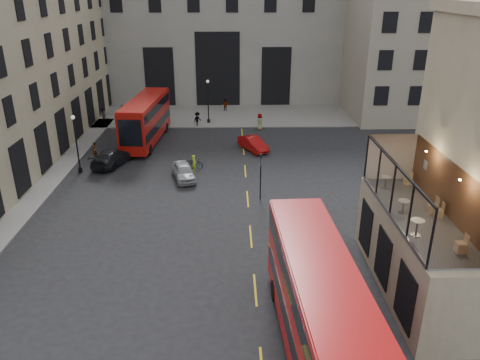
{
  "coord_description": "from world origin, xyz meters",
  "views": [
    {
      "loc": [
        -3.31,
        -21.75,
        15.83
      ],
      "look_at": [
        -2.67,
        8.79,
        3.0
      ],
      "focal_mm": 35.0,
      "sensor_mm": 36.0,
      "label": 1
    }
  ],
  "objects_px": {
    "cyclist": "(194,164)",
    "cafe_table_mid": "(404,205)",
    "traffic_light_far": "(123,117)",
    "pedestrian_d": "(260,122)",
    "pedestrian_e": "(94,151)",
    "street_lamp_b": "(208,104)",
    "bicycle": "(194,163)",
    "traffic_light_near": "(261,171)",
    "car_a": "(184,172)",
    "pedestrian_c": "(225,106)",
    "cafe_chair_a": "(461,247)",
    "cafe_table_near": "(417,225)",
    "cafe_chair_b": "(439,212)",
    "bus_far": "(146,118)",
    "pedestrian_b": "(197,119)",
    "street_lamp_a": "(77,148)",
    "cafe_chair_c": "(433,208)",
    "cafe_chair_d": "(408,180)",
    "car_b": "(253,144)",
    "car_c": "(113,157)",
    "bus_near": "(318,302)",
    "pedestrian_a": "(104,115)"
  },
  "relations": [
    {
      "from": "car_a",
      "to": "cafe_chair_a",
      "type": "height_order",
      "value": "cafe_chair_a"
    },
    {
      "from": "car_a",
      "to": "pedestrian_c",
      "type": "height_order",
      "value": "pedestrian_c"
    },
    {
      "from": "pedestrian_b",
      "to": "pedestrian_c",
      "type": "height_order",
      "value": "pedestrian_b"
    },
    {
      "from": "pedestrian_d",
      "to": "cafe_table_mid",
      "type": "bearing_deg",
      "value": 163.24
    },
    {
      "from": "pedestrian_c",
      "to": "cafe_chair_a",
      "type": "height_order",
      "value": "cafe_chair_a"
    },
    {
      "from": "bicycle",
      "to": "cafe_chair_d",
      "type": "relative_size",
      "value": 2.25
    },
    {
      "from": "pedestrian_d",
      "to": "cafe_chair_b",
      "type": "bearing_deg",
      "value": 166.06
    },
    {
      "from": "car_b",
      "to": "car_c",
      "type": "height_order",
      "value": "car_c"
    },
    {
      "from": "street_lamp_a",
      "to": "cafe_chair_d",
      "type": "height_order",
      "value": "cafe_chair_d"
    },
    {
      "from": "bus_near",
      "to": "bus_far",
      "type": "height_order",
      "value": "bus_near"
    },
    {
      "from": "cafe_chair_a",
      "to": "cafe_chair_c",
      "type": "distance_m",
      "value": 3.9
    },
    {
      "from": "car_b",
      "to": "pedestrian_c",
      "type": "xyz_separation_m",
      "value": [
        -2.98,
        15.89,
        0.12
      ]
    },
    {
      "from": "traffic_light_near",
      "to": "bus_near",
      "type": "distance_m",
      "value": 16.91
    },
    {
      "from": "cyclist",
      "to": "cafe_chair_b",
      "type": "relative_size",
      "value": 1.98
    },
    {
      "from": "street_lamp_a",
      "to": "cyclist",
      "type": "xyz_separation_m",
      "value": [
        10.36,
        -0.16,
        -1.57
      ]
    },
    {
      "from": "street_lamp_b",
      "to": "pedestrian_b",
      "type": "xyz_separation_m",
      "value": [
        -1.27,
        -1.32,
        -1.52
      ]
    },
    {
      "from": "cafe_table_mid",
      "to": "bus_far",
      "type": "bearing_deg",
      "value": 124.32
    },
    {
      "from": "street_lamp_b",
      "to": "cafe_chair_c",
      "type": "relative_size",
      "value": 5.74
    },
    {
      "from": "cafe_table_near",
      "to": "pedestrian_b",
      "type": "bearing_deg",
      "value": 110.3
    },
    {
      "from": "street_lamp_b",
      "to": "cafe_chair_b",
      "type": "height_order",
      "value": "cafe_chair_b"
    },
    {
      "from": "pedestrian_e",
      "to": "cafe_chair_d",
      "type": "bearing_deg",
      "value": 56.5
    },
    {
      "from": "car_b",
      "to": "cafe_chair_a",
      "type": "height_order",
      "value": "cafe_chair_a"
    },
    {
      "from": "cafe_chair_d",
      "to": "cafe_table_mid",
      "type": "bearing_deg",
      "value": -112.97
    },
    {
      "from": "street_lamp_a",
      "to": "street_lamp_b",
      "type": "xyz_separation_m",
      "value": [
        11.0,
        16.0,
        0.0
      ]
    },
    {
      "from": "bicycle",
      "to": "cafe_chair_a",
      "type": "distance_m",
      "value": 26.94
    },
    {
      "from": "cafe_table_near",
      "to": "cafe_table_mid",
      "type": "relative_size",
      "value": 1.14
    },
    {
      "from": "car_b",
      "to": "cafe_table_mid",
      "type": "distance_m",
      "value": 24.94
    },
    {
      "from": "bicycle",
      "to": "cafe_chair_c",
      "type": "xyz_separation_m",
      "value": [
        14.1,
        -18.8,
        4.42
      ]
    },
    {
      "from": "traffic_light_far",
      "to": "cyclist",
      "type": "height_order",
      "value": "traffic_light_far"
    },
    {
      "from": "street_lamp_a",
      "to": "bicycle",
      "type": "relative_size",
      "value": 3.0
    },
    {
      "from": "pedestrian_d",
      "to": "pedestrian_e",
      "type": "relative_size",
      "value": 1.16
    },
    {
      "from": "bicycle",
      "to": "cafe_table_near",
      "type": "bearing_deg",
      "value": -130.86
    },
    {
      "from": "car_b",
      "to": "cafe_chair_b",
      "type": "xyz_separation_m",
      "value": [
        8.5,
        -24.09,
        4.16
      ]
    },
    {
      "from": "traffic_light_far",
      "to": "pedestrian_b",
      "type": "relative_size",
      "value": 2.18
    },
    {
      "from": "pedestrian_a",
      "to": "bus_far",
      "type": "bearing_deg",
      "value": -34.36
    },
    {
      "from": "bus_far",
      "to": "pedestrian_e",
      "type": "relative_size",
      "value": 7.21
    },
    {
      "from": "bicycle",
      "to": "pedestrian_b",
      "type": "height_order",
      "value": "pedestrian_b"
    },
    {
      "from": "cafe_table_near",
      "to": "cafe_chair_d",
      "type": "relative_size",
      "value": 1.06
    },
    {
      "from": "traffic_light_near",
      "to": "cafe_table_mid",
      "type": "relative_size",
      "value": 5.19
    },
    {
      "from": "pedestrian_e",
      "to": "cafe_table_near",
      "type": "distance_m",
      "value": 32.74
    },
    {
      "from": "cafe_chair_c",
      "to": "pedestrian_c",
      "type": "bearing_deg",
      "value": 106.0
    },
    {
      "from": "pedestrian_b",
      "to": "street_lamp_a",
      "type": "bearing_deg",
      "value": -174.62
    },
    {
      "from": "bus_near",
      "to": "bicycle",
      "type": "distance_m",
      "value": 25.07
    },
    {
      "from": "pedestrian_d",
      "to": "cafe_chair_d",
      "type": "height_order",
      "value": "cafe_chair_d"
    },
    {
      "from": "cafe_table_near",
      "to": "cafe_chair_d",
      "type": "xyz_separation_m",
      "value": [
        1.82,
        6.27,
        -0.31
      ]
    },
    {
      "from": "car_a",
      "to": "cafe_table_mid",
      "type": "bearing_deg",
      "value": -65.54
    },
    {
      "from": "cyclist",
      "to": "cafe_table_mid",
      "type": "distance_m",
      "value": 21.92
    },
    {
      "from": "street_lamp_b",
      "to": "bicycle",
      "type": "relative_size",
      "value": 3.0
    },
    {
      "from": "street_lamp_b",
      "to": "cafe_chair_d",
      "type": "distance_m",
      "value": 32.83
    },
    {
      "from": "car_c",
      "to": "cafe_chair_c",
      "type": "distance_m",
      "value": 29.66
    }
  ]
}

